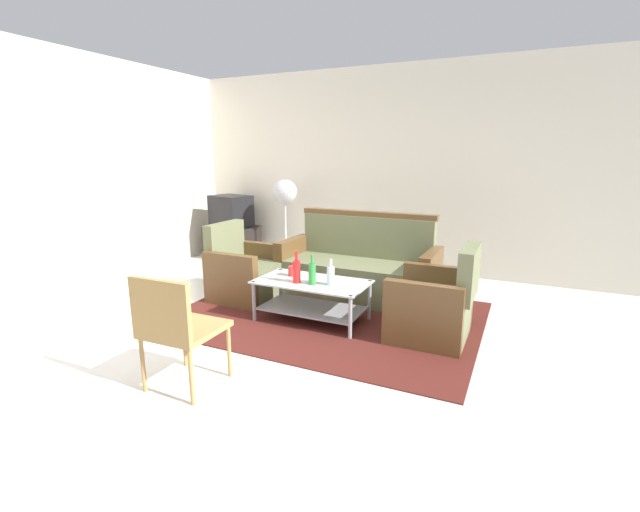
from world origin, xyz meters
name	(u,v)px	position (x,y,z in m)	size (l,w,h in m)	color
ground_plane	(298,351)	(0.00, 0.00, 0.00)	(14.00, 14.00, 0.00)	silver
wall_back	(401,171)	(0.00, 3.06, 1.40)	(6.52, 0.12, 2.80)	silver
wall_left	(22,176)	(-3.26, -0.10, 1.40)	(0.12, 6.20, 2.80)	silver
rug	(327,315)	(-0.12, 0.86, 0.01)	(3.01, 2.24, 0.01)	#511E19
couch	(358,270)	(-0.05, 1.58, 0.32)	(1.81, 0.76, 0.96)	#6B704C
armchair_left	(245,274)	(-1.21, 1.00, 0.29)	(0.71, 0.77, 0.85)	#6B704C
armchair_right	(434,307)	(0.97, 0.79, 0.29)	(0.70, 0.76, 0.85)	#6B704C
coffee_table	(312,295)	(-0.20, 0.68, 0.27)	(1.10, 0.60, 0.40)	silver
bottle_clear	(331,275)	(0.02, 0.64, 0.51)	(0.07, 0.07, 0.26)	silver
bottle_red	(297,271)	(-0.31, 0.57, 0.53)	(0.07, 0.07, 0.31)	red
bottle_green	(312,273)	(-0.15, 0.59, 0.52)	(0.07, 0.07, 0.29)	#2D8C38
cup	(292,271)	(-0.47, 0.77, 0.46)	(0.08, 0.08, 0.10)	red
tv_stand	(232,242)	(-2.55, 2.55, 0.26)	(0.80, 0.50, 0.52)	black
television	(231,211)	(-2.55, 2.55, 0.76)	(0.69, 0.58, 0.48)	black
pedestal_fan	(285,197)	(-1.60, 2.60, 1.01)	(0.36, 0.36, 1.27)	#2D2D33
wicker_chair	(175,324)	(-0.46, -0.90, 0.49)	(0.49, 0.49, 0.84)	#AD844C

